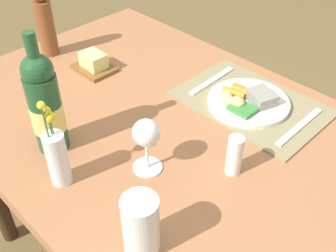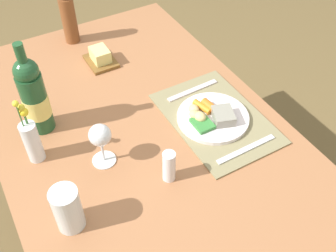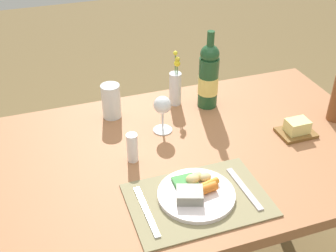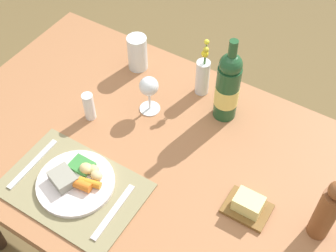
% 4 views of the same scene
% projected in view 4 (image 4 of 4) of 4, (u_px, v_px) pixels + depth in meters
% --- Properties ---
extents(ground_plane, '(8.00, 8.00, 0.00)m').
position_uv_depth(ground_plane, '(152.00, 248.00, 2.00)').
color(ground_plane, brown).
extents(dining_table, '(1.34, 0.87, 0.73)m').
position_uv_depth(dining_table, '(146.00, 162.00, 1.50)').
color(dining_table, '#A36842').
rests_on(dining_table, ground_plane).
extents(placemat, '(0.41, 0.28, 0.01)m').
position_uv_depth(placemat, '(74.00, 188.00, 1.34)').
color(placemat, '#887E58').
rests_on(placemat, dining_table).
extents(dinner_plate, '(0.23, 0.23, 0.05)m').
position_uv_depth(dinner_plate, '(76.00, 180.00, 1.34)').
color(dinner_plate, white).
rests_on(dinner_plate, placemat).
extents(fork, '(0.02, 0.21, 0.00)m').
position_uv_depth(fork, '(33.00, 164.00, 1.39)').
color(fork, silver).
rests_on(fork, placemat).
extents(knife, '(0.03, 0.20, 0.00)m').
position_uv_depth(knife, '(113.00, 212.00, 1.28)').
color(knife, silver).
rests_on(knife, placemat).
extents(pepper_mill, '(0.06, 0.06, 0.23)m').
position_uv_depth(pepper_mill, '(327.00, 211.00, 1.17)').
color(pepper_mill, brown).
rests_on(pepper_mill, dining_table).
extents(wine_glass, '(0.07, 0.07, 0.14)m').
position_uv_depth(wine_glass, '(149.00, 88.00, 1.47)').
color(wine_glass, white).
rests_on(wine_glass, dining_table).
extents(butter_dish, '(0.13, 0.10, 0.06)m').
position_uv_depth(butter_dish, '(248.00, 205.00, 1.28)').
color(butter_dish, brown).
rests_on(butter_dish, dining_table).
extents(water_tumbler, '(0.07, 0.07, 0.14)m').
position_uv_depth(water_tumbler, '(138.00, 55.00, 1.64)').
color(water_tumbler, silver).
rests_on(water_tumbler, dining_table).
extents(salt_shaker, '(0.04, 0.04, 0.10)m').
position_uv_depth(salt_shaker, '(89.00, 106.00, 1.49)').
color(salt_shaker, white).
rests_on(salt_shaker, dining_table).
extents(wine_bottle, '(0.08, 0.08, 0.31)m').
position_uv_depth(wine_bottle, '(228.00, 87.00, 1.44)').
color(wine_bottle, '#214E2A').
rests_on(wine_bottle, dining_table).
extents(flower_vase, '(0.05, 0.05, 0.23)m').
position_uv_depth(flower_vase, '(203.00, 75.00, 1.55)').
color(flower_vase, silver).
rests_on(flower_vase, dining_table).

